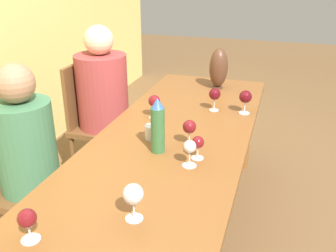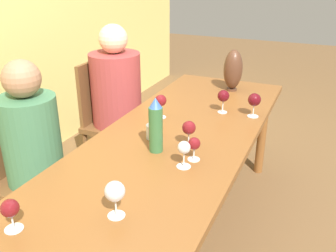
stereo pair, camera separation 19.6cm
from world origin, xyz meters
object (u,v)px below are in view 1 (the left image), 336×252
wine_glass_4 (190,148)px  chair_far (96,120)px  vase (219,68)px  wine_glass_5 (245,97)px  wine_glass_1 (189,127)px  wine_glass_7 (198,143)px  wine_glass_3 (27,219)px  chair_near (20,179)px  person_near (30,161)px  person_far (105,103)px  water_bottle (158,126)px  wine_glass_0 (215,95)px  wine_glass_6 (133,195)px  water_tumbler (152,132)px  wine_glass_2 (154,102)px

wine_glass_4 → chair_far: (0.87, 0.97, -0.33)m
vase → wine_glass_5: bearing=-150.6°
wine_glass_1 → wine_glass_4: wine_glass_1 is taller
wine_glass_7 → wine_glass_3: bearing=151.1°
vase → chair_near: 1.59m
wine_glass_5 → person_near: (-0.80, 1.05, -0.21)m
wine_glass_3 → person_far: 1.63m
water_bottle → chair_far: (0.78, 0.78, -0.37)m
chair_near → person_near: 0.15m
wine_glass_0 → wine_glass_5: (0.01, -0.20, -0.00)m
wine_glass_1 → wine_glass_6: wine_glass_6 is taller
water_tumbler → vase: size_ratio=0.26×
vase → wine_glass_4: bearing=-175.6°
wine_glass_2 → chair_near: (-0.56, 0.61, -0.34)m
water_bottle → wine_glass_4: size_ratio=2.17×
water_tumbler → wine_glass_4: size_ratio=0.60×
chair_far → person_near: size_ratio=0.80×
wine_glass_5 → chair_far: size_ratio=0.16×
wine_glass_6 → chair_far: 1.62m
wine_glass_0 → wine_glass_7: size_ratio=1.26×
water_bottle → person_far: bearing=41.6°
person_near → wine_glass_0: bearing=-47.1°
wine_glass_0 → wine_glass_1: 0.55m
wine_glass_0 → person_near: person_near is taller
wine_glass_0 → chair_far: 1.01m
wine_glass_2 → wine_glass_1: bearing=-135.4°
vase → wine_glass_5: vase is taller
water_bottle → wine_glass_1: water_bottle is taller
wine_glass_0 → wine_glass_7: wine_glass_0 is taller
chair_near → wine_glass_2: bearing=-47.6°
person_far → wine_glass_1: bearing=-128.8°
wine_glass_2 → chair_far: (0.35, 0.61, -0.34)m
wine_glass_6 → wine_glass_2: bearing=15.1°
wine_glass_5 → wine_glass_7: size_ratio=1.28×
wine_glass_5 → chair_near: (-0.80, 1.14, -0.34)m
water_bottle → water_tumbler: size_ratio=3.63×
water_bottle → wine_glass_1: size_ratio=2.02×
water_tumbler → wine_glass_6: size_ratio=0.53×
vase → wine_glass_7: vase is taller
water_bottle → wine_glass_1: bearing=-49.4°
chair_near → person_far: size_ratio=0.77×
wine_glass_5 → wine_glass_7: wine_glass_5 is taller
wine_glass_2 → wine_glass_7: 0.58m
wine_glass_4 → wine_glass_7: wine_glass_4 is taller
chair_near → wine_glass_3: bearing=-137.9°
person_far → wine_glass_4: bearing=-134.8°
chair_far → wine_glass_6: bearing=-146.7°
wine_glass_4 → wine_glass_6: 0.46m
wine_glass_4 → person_far: bearing=45.2°
chair_far → person_near: person_near is taller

